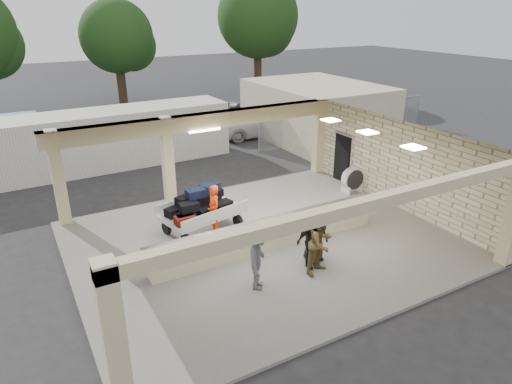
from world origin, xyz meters
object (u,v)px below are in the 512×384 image
baggage_counter (270,234)px  car_white_b (333,108)px  passenger_b (312,240)px  container_white (101,140)px  drum_fan (353,179)px  car_dark (243,113)px  passenger_c (259,258)px  luggage_cart (200,208)px  passenger_d (315,234)px  passenger_a (321,243)px  baggage_handler (214,211)px  car_white_a (258,123)px

baggage_counter → car_white_b: (13.43, 13.80, 0.19)m
passenger_b → container_white: (-3.35, 12.81, 0.39)m
drum_fan → car_dark: (2.04, 13.65, -0.04)m
drum_fan → car_white_b: (7.93, 11.38, 0.10)m
passenger_b → car_dark: size_ratio=0.46×
passenger_c → baggage_counter: bearing=-2.1°
passenger_c → container_white: bearing=42.7°
luggage_cart → passenger_b: (1.98, -3.79, 0.03)m
baggage_counter → passenger_d: size_ratio=4.71×
luggage_cart → passenger_d: bearing=-69.1°
passenger_a → passenger_b: passenger_a is taller
baggage_handler → passenger_a: 4.04m
luggage_cart → passenger_b: bearing=-74.6°
drum_fan → baggage_handler: (-6.70, -0.74, 0.33)m
luggage_cart → container_white: (-1.37, 9.02, 0.41)m
baggage_counter → baggage_handler: 2.11m
baggage_counter → passenger_d: bearing=-57.8°
passenger_d → car_white_b: 19.67m
baggage_counter → luggage_cart: luggage_cart is taller
baggage_handler → passenger_d: baggage_handler is taller
baggage_handler → baggage_counter: bearing=38.4°
baggage_counter → baggage_handler: (-1.20, 1.69, 0.42)m
baggage_counter → car_white_a: 14.33m
baggage_counter → passenger_c: 2.32m
passenger_d → car_white_a: 15.16m
baggage_handler → passenger_d: 3.62m
car_dark → baggage_handler: bearing=164.7°
baggage_counter → passenger_d: (0.83, -1.31, 0.38)m
car_white_b → luggage_cart: bearing=109.4°
car_white_a → passenger_d: bearing=159.4°
car_white_b → passenger_c: bearing=117.9°
passenger_b → passenger_d: bearing=42.1°
baggage_counter → car_dark: 17.75m
baggage_handler → luggage_cart: bearing=-149.7°
passenger_d → car_white_a: (5.90, 13.96, -0.25)m
baggage_handler → drum_fan: bearing=99.4°
luggage_cart → baggage_handler: size_ratio=1.67×
baggage_counter → container_white: (-2.84, 11.23, 0.79)m
luggage_cart → drum_fan: bearing=-10.4°
drum_fan → car_white_b: 13.86m
car_white_a → luggage_cart: bearing=144.2°
car_white_a → baggage_counter: bearing=154.4°
passenger_b → baggage_handler: bearing=119.0°
car_white_a → car_white_b: (6.70, 1.15, 0.05)m
baggage_counter → car_white_b: size_ratio=1.68×
luggage_cart → car_dark: 16.53m
baggage_counter → passenger_c: (-1.41, -1.78, 0.46)m
baggage_handler → car_white_a: 13.53m
passenger_b → luggage_cart: bearing=119.0°
passenger_d → container_white: (-3.66, 12.54, 0.40)m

